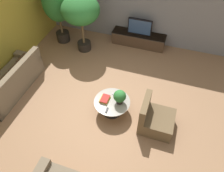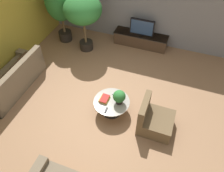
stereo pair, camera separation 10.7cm
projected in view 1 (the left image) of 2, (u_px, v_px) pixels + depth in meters
The scene contains 12 objects.
ground_plane at pixel (105, 104), 5.92m from camera, with size 24.00×24.00×0.00m, color #8C6647.
media_console at pixel (139, 39), 7.62m from camera, with size 1.86×0.50×0.45m.
television at pixel (140, 27), 7.27m from camera, with size 0.81×0.13×0.54m.
coffee_table at pixel (112, 105), 5.56m from camera, with size 0.91×0.91×0.41m.
couch_by_wall at pixel (11, 82), 6.09m from camera, with size 0.84×2.13×0.84m.
armchair_wicker at pixel (155, 119), 5.26m from camera, with size 0.80×0.76×0.86m.
potted_palm_tall at pixel (57, 5), 6.97m from camera, with size 0.93×0.93×2.08m.
potted_palm_corner at pixel (81, 12), 6.59m from camera, with size 1.18×1.18×1.90m.
potted_plant_tabletop at pixel (120, 97), 5.29m from camera, with size 0.31×0.31×0.39m.
book_stack at pixel (105, 99), 5.48m from camera, with size 0.23×0.28×0.07m.
remote_black at pixel (107, 110), 5.27m from camera, with size 0.04×0.16×0.02m, color black.
remote_silver at pixel (114, 95), 5.60m from camera, with size 0.04×0.16×0.02m, color gray.
Camera 1 is at (1.35, -3.44, 4.66)m, focal length 35.00 mm.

